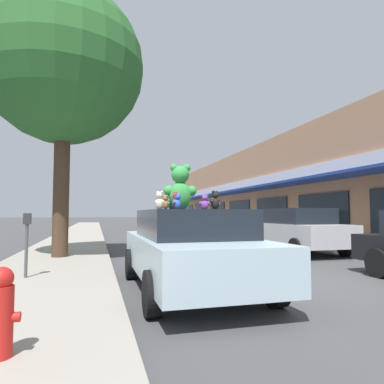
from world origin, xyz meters
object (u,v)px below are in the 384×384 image
(teddy_bear_teal, at_px, (172,201))
(street_tree, at_px, (64,66))
(teddy_bear_blue, at_px, (177,202))
(teddy_bear_black, at_px, (215,200))
(teddy_bear_orange, at_px, (215,203))
(plush_art_car, at_px, (190,247))
(fire_hydrant, at_px, (0,312))
(parked_car_far_right, at_px, (220,223))
(parked_car_far_center, at_px, (297,229))
(teddy_bear_purple, at_px, (205,202))
(teddy_bear_red, at_px, (176,201))
(parking_meter, at_px, (27,236))
(teddy_bear_giant, at_px, (180,188))
(teddy_bear_brown, at_px, (166,202))
(teddy_bear_cream, at_px, (160,201))

(teddy_bear_teal, distance_m, street_tree, 6.45)
(teddy_bear_teal, distance_m, teddy_bear_blue, 1.24)
(teddy_bear_black, relative_size, teddy_bear_orange, 1.07)
(plush_art_car, height_order, fire_hydrant, plush_art_car)
(parked_car_far_right, bearing_deg, parked_car_far_center, -90.00)
(teddy_bear_black, distance_m, fire_hydrant, 3.36)
(teddy_bear_purple, relative_size, parked_car_far_center, 0.06)
(plush_art_car, xyz_separation_m, parked_car_far_right, (5.26, 12.59, 0.05))
(teddy_bear_red, distance_m, parking_meter, 3.21)
(street_tree, xyz_separation_m, fire_hydrant, (0.21, -7.39, -5.34))
(teddy_bear_red, bearing_deg, teddy_bear_orange, 127.99)
(teddy_bear_orange, bearing_deg, teddy_bear_blue, 49.08)
(teddy_bear_blue, distance_m, fire_hydrant, 3.04)
(teddy_bear_giant, bearing_deg, plush_art_car, 123.43)
(parked_car_far_center, bearing_deg, teddy_bear_black, -132.31)
(teddy_bear_brown, bearing_deg, teddy_bear_giant, -55.57)
(teddy_bear_teal, bearing_deg, parked_car_far_center, 173.51)
(teddy_bear_blue, height_order, street_tree, street_tree)
(parked_car_far_right, relative_size, parking_meter, 3.52)
(teddy_bear_black, relative_size, teddy_bear_blue, 1.15)
(teddy_bear_blue, distance_m, parked_car_far_right, 14.43)
(plush_art_car, bearing_deg, teddy_bear_red, -143.40)
(teddy_bear_cream, relative_size, fire_hydrant, 0.45)
(teddy_bear_red, distance_m, teddy_bear_orange, 0.82)
(parked_car_far_center, bearing_deg, teddy_bear_blue, -136.36)
(teddy_bear_red, relative_size, parked_car_far_right, 0.07)
(teddy_bear_teal, bearing_deg, teddy_bear_giant, 64.95)
(parked_car_far_right, distance_m, fire_hydrant, 17.06)
(plush_art_car, relative_size, parked_car_far_right, 1.02)
(parked_car_far_right, bearing_deg, teddy_bear_orange, -110.79)
(fire_hydrant, bearing_deg, teddy_bear_teal, 54.96)
(street_tree, bearing_deg, teddy_bear_cream, -64.71)
(parked_car_far_center, xyz_separation_m, parked_car_far_right, (0.00, 7.86, 0.00))
(teddy_bear_giant, height_order, parked_car_far_center, teddy_bear_giant)
(teddy_bear_teal, distance_m, fire_hydrant, 4.05)
(teddy_bear_cream, height_order, teddy_bear_brown, teddy_bear_cream)
(teddy_bear_orange, bearing_deg, parking_meter, -10.34)
(teddy_bear_teal, relative_size, street_tree, 0.04)
(teddy_bear_teal, xyz_separation_m, teddy_bear_brown, (-0.40, -1.42, -0.07))
(teddy_bear_black, height_order, parked_car_far_center, teddy_bear_black)
(teddy_bear_purple, bearing_deg, parking_meter, -20.22)
(teddy_bear_teal, height_order, teddy_bear_orange, teddy_bear_teal)
(teddy_bear_red, bearing_deg, teddy_bear_cream, -134.07)
(teddy_bear_teal, bearing_deg, teddy_bear_black, 62.36)
(teddy_bear_teal, height_order, parked_car_far_right, teddy_bear_teal)
(teddy_bear_giant, relative_size, parked_car_far_right, 0.20)
(parked_car_far_center, xyz_separation_m, street_tree, (-7.93, 0.04, 5.04))
(teddy_bear_orange, xyz_separation_m, teddy_bear_purple, (-0.31, -0.36, -0.01))
(teddy_bear_giant, xyz_separation_m, teddy_bear_orange, (0.59, -0.29, -0.29))
(teddy_bear_black, xyz_separation_m, parking_meter, (-3.16, 2.28, -0.67))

